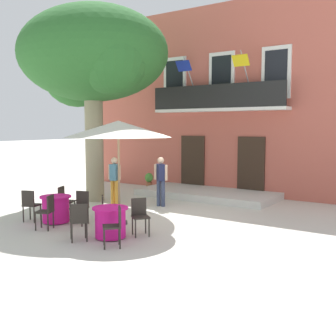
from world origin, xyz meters
TOP-DOWN VIEW (x-y plane):
  - ground_plane at (0.00, 0.00)m, footprint 120.00×120.00m
  - building_facade at (-0.48, 6.99)m, footprint 13.00×5.09m
  - entrance_step_platform at (-0.48, 3.83)m, footprint 5.24×2.34m
  - plane_tree at (-3.60, 0.97)m, footprint 5.65×4.96m
  - cafe_table_near_tree at (0.35, -2.56)m, footprint 0.86×0.86m
  - cafe_chair_near_tree_0 at (0.76, -1.92)m, footprint 0.56×0.56m
  - cafe_chair_near_tree_1 at (-0.21, -2.06)m, footprint 0.57×0.57m
  - cafe_chair_near_tree_2 at (-0.07, -3.18)m, footprint 0.56×0.56m
  - cafe_chair_near_tree_3 at (0.93, -3.04)m, footprint 0.57×0.57m
  - cafe_table_middle at (-1.99, -2.22)m, footprint 0.86×0.86m
  - cafe_chair_middle_0 at (-2.36, -1.56)m, footprint 0.53×0.53m
  - cafe_chair_middle_1 at (-2.67, -2.55)m, footprint 0.51×0.51m
  - cafe_chair_middle_2 at (-1.59, -2.85)m, footprint 0.54×0.54m
  - cafe_chair_middle_3 at (-1.29, -1.94)m, footprint 0.49×0.49m
  - cafe_umbrella at (-0.41, -1.34)m, footprint 2.90×2.90m
  - ground_planter_left at (-3.45, 4.12)m, footprint 0.35×0.35m
  - pedestrian_near_entrance at (-2.41, 0.73)m, footprint 0.53×0.39m
  - pedestrian_mid_plaza at (-0.91, 1.38)m, footprint 0.53×0.38m

SIDE VIEW (x-z plane):
  - ground_plane at x=0.00m, z-range 0.00..0.00m
  - entrance_step_platform at x=-0.48m, z-range 0.00..0.25m
  - cafe_table_near_tree at x=0.35m, z-range 0.01..0.77m
  - cafe_table_middle at x=-1.99m, z-range 0.01..0.77m
  - ground_planter_left at x=-3.45m, z-range 0.04..0.75m
  - cafe_chair_near_tree_0 at x=0.76m, z-range 0.07..0.98m
  - cafe_chair_near_tree_1 at x=-0.21m, z-range 0.07..0.98m
  - cafe_chair_near_tree_2 at x=-0.07m, z-range 0.07..0.98m
  - cafe_chair_near_tree_3 at x=0.93m, z-range 0.07..0.98m
  - cafe_chair_middle_0 at x=-2.36m, z-range 0.07..0.98m
  - cafe_chair_middle_1 at x=-2.67m, z-range 0.07..0.98m
  - cafe_chair_middle_2 at x=-1.59m, z-range 0.07..0.98m
  - cafe_chair_middle_3 at x=-1.29m, z-range 0.07..0.98m
  - pedestrian_near_entrance at x=-2.41m, z-range 0.11..1.75m
  - pedestrian_mid_plaza at x=-0.91m, z-range 0.11..1.77m
  - cafe_umbrella at x=-0.41m, z-range 1.19..4.04m
  - building_facade at x=-0.48m, z-range 0.00..7.50m
  - plane_tree at x=-3.60m, z-range 1.65..8.53m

